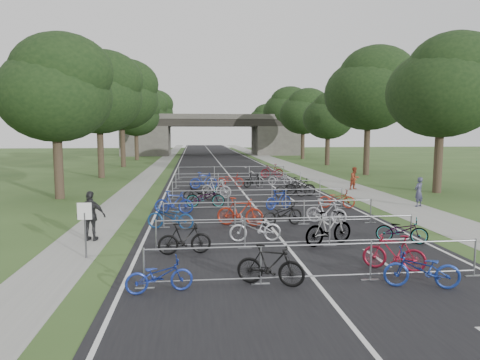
% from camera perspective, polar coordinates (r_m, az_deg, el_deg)
% --- Properties ---
extents(ground, '(200.00, 200.00, 0.00)m').
position_cam_1_polar(ground, '(12.17, 10.11, -13.29)').
color(ground, '#324E21').
rests_on(ground, ground).
extents(road, '(11.00, 140.00, 0.01)m').
position_cam_1_polar(road, '(61.21, -3.07, 2.63)').
color(road, black).
rests_on(road, ground).
extents(sidewalk_right, '(3.00, 140.00, 0.01)m').
position_cam_1_polar(sidewalk_right, '(62.15, 4.32, 2.68)').
color(sidewalk_right, gray).
rests_on(sidewalk_right, ground).
extents(sidewalk_left, '(2.00, 140.00, 0.01)m').
position_cam_1_polar(sidewalk_left, '(61.27, -10.10, 2.54)').
color(sidewalk_left, gray).
rests_on(sidewalk_left, ground).
extents(lane_markings, '(0.12, 140.00, 0.00)m').
position_cam_1_polar(lane_markings, '(61.21, -3.07, 2.63)').
color(lane_markings, silver).
rests_on(lane_markings, ground).
extents(overpass_bridge, '(31.00, 8.00, 7.05)m').
position_cam_1_polar(overpass_bridge, '(76.06, -3.70, 6.03)').
color(overpass_bridge, '#45413D').
rests_on(overpass_bridge, ground).
extents(park_sign, '(0.45, 0.06, 1.83)m').
position_cam_1_polar(park_sign, '(14.70, -19.98, -5.01)').
color(park_sign, '#4C4C51').
rests_on(park_sign, ground).
extents(tree_left_0, '(6.72, 6.72, 10.25)m').
position_cam_1_polar(tree_left_0, '(28.21, -23.29, 10.82)').
color(tree_left_0, '#33261C').
rests_on(tree_left_0, ground).
extents(tree_right_0, '(7.17, 7.17, 10.93)m').
position_cam_1_polar(tree_right_0, '(31.63, 25.57, 10.98)').
color(tree_right_0, '#33261C').
rests_on(tree_right_0, ground).
extents(tree_left_1, '(7.56, 7.56, 11.53)m').
position_cam_1_polar(tree_left_1, '(39.88, -18.21, 10.77)').
color(tree_left_1, '#33261C').
rests_on(tree_left_1, ground).
extents(tree_right_1, '(8.18, 8.18, 12.47)m').
position_cam_1_polar(tree_right_1, '(42.39, 16.95, 11.34)').
color(tree_right_1, '#33261C').
rests_on(tree_right_1, ground).
extents(tree_left_2, '(8.40, 8.40, 12.81)m').
position_cam_1_polar(tree_left_2, '(51.71, -15.44, 10.70)').
color(tree_left_2, '#33261C').
rests_on(tree_left_2, ground).
extents(tree_right_2, '(6.16, 6.16, 9.39)m').
position_cam_1_polar(tree_right_2, '(53.51, 11.80, 8.32)').
color(tree_right_2, '#33261C').
rests_on(tree_right_2, ground).
extents(tree_left_3, '(6.72, 6.72, 10.25)m').
position_cam_1_polar(tree_left_3, '(63.48, -13.65, 8.45)').
color(tree_left_3, '#33261C').
rests_on(tree_left_3, ground).
extents(tree_right_3, '(7.17, 7.17, 10.93)m').
position_cam_1_polar(tree_right_3, '(65.07, 8.54, 8.89)').
color(tree_right_3, '#33261C').
rests_on(tree_right_3, ground).
extents(tree_left_4, '(7.56, 7.56, 11.53)m').
position_cam_1_polar(tree_left_4, '(75.42, -12.47, 8.76)').
color(tree_left_4, '#33261C').
rests_on(tree_left_4, ground).
extents(tree_right_4, '(8.18, 8.18, 12.47)m').
position_cam_1_polar(tree_right_4, '(76.78, 6.26, 9.27)').
color(tree_right_4, '#33261C').
rests_on(tree_right_4, ground).
extents(tree_left_5, '(8.40, 8.40, 12.81)m').
position_cam_1_polar(tree_left_5, '(87.38, -11.62, 8.98)').
color(tree_left_5, '#33261C').
rests_on(tree_left_5, ground).
extents(tree_right_5, '(6.16, 6.16, 9.39)m').
position_cam_1_polar(tree_right_5, '(88.46, 4.56, 7.65)').
color(tree_right_5, '#33261C').
rests_on(tree_right_5, ground).
extents(tree_left_6, '(6.72, 6.72, 10.25)m').
position_cam_1_polar(tree_left_6, '(99.27, -10.94, 7.74)').
color(tree_left_6, '#33261C').
rests_on(tree_left_6, ground).
extents(tree_right_6, '(7.17, 7.17, 10.93)m').
position_cam_1_polar(tree_right_6, '(100.30, 3.28, 8.08)').
color(tree_right_6, '#33261C').
rests_on(tree_right_6, ground).
extents(barrier_row_0, '(9.70, 0.08, 1.10)m').
position_cam_1_polar(barrier_row_0, '(12.00, 10.16, -10.83)').
color(barrier_row_0, '#95979C').
rests_on(barrier_row_0, ground).
extents(barrier_row_1, '(9.70, 0.08, 1.10)m').
position_cam_1_polar(barrier_row_1, '(15.36, 6.37, -6.92)').
color(barrier_row_1, '#95979C').
rests_on(barrier_row_1, ground).
extents(barrier_row_2, '(9.70, 0.08, 1.10)m').
position_cam_1_polar(barrier_row_2, '(18.82, 4.00, -4.42)').
color(barrier_row_2, '#95979C').
rests_on(barrier_row_2, ground).
extents(barrier_row_3, '(9.70, 0.08, 1.10)m').
position_cam_1_polar(barrier_row_3, '(22.51, 2.29, -2.61)').
color(barrier_row_3, '#95979C').
rests_on(barrier_row_3, ground).
extents(barrier_row_4, '(9.70, 0.08, 1.10)m').
position_cam_1_polar(barrier_row_4, '(26.43, 1.02, -1.25)').
color(barrier_row_4, '#95979C').
rests_on(barrier_row_4, ground).
extents(barrier_row_5, '(9.70, 0.08, 1.10)m').
position_cam_1_polar(barrier_row_5, '(31.36, -0.12, -0.03)').
color(barrier_row_5, '#95979C').
rests_on(barrier_row_5, ground).
extents(barrier_row_6, '(9.70, 0.08, 1.10)m').
position_cam_1_polar(barrier_row_6, '(37.30, -1.09, 1.01)').
color(barrier_row_6, '#95979C').
rests_on(barrier_row_6, ground).
extents(bike_0, '(1.79, 0.88, 0.90)m').
position_cam_1_polar(bike_0, '(11.32, -10.71, -12.43)').
color(bike_0, navy).
rests_on(bike_0, ground).
extents(bike_1, '(1.91, 1.17, 1.11)m').
position_cam_1_polar(bike_1, '(11.61, 4.09, -11.29)').
color(bike_1, black).
rests_on(bike_1, ground).
extents(bike_2, '(2.05, 1.13, 1.02)m').
position_cam_1_polar(bike_2, '(12.36, 23.12, -10.92)').
color(bike_2, navy).
rests_on(bike_2, ground).
extents(bike_3, '(1.82, 1.28, 1.08)m').
position_cam_1_polar(bike_3, '(13.57, 19.85, -9.11)').
color(bike_3, maroon).
rests_on(bike_3, ground).
extents(bike_4, '(1.81, 0.67, 1.07)m').
position_cam_1_polar(bike_4, '(14.51, -7.39, -7.79)').
color(bike_4, black).
rests_on(bike_4, ground).
extents(bike_5, '(1.95, 0.68, 1.02)m').
position_cam_1_polar(bike_5, '(16.04, 2.07, -6.44)').
color(bike_5, '#B3B5BC').
rests_on(bike_5, ground).
extents(bike_6, '(2.14, 1.32, 1.25)m').
position_cam_1_polar(bike_6, '(15.82, 11.76, -6.34)').
color(bike_6, '#95979C').
rests_on(bike_6, ground).
extents(bike_7, '(1.92, 1.39, 0.96)m').
position_cam_1_polar(bike_7, '(16.91, 20.76, -6.30)').
color(bike_7, '#95979C').
rests_on(bike_7, ground).
extents(bike_8, '(2.13, 1.22, 1.06)m').
position_cam_1_polar(bike_8, '(18.23, -9.29, -4.89)').
color(bike_8, navy).
rests_on(bike_8, ground).
extents(bike_9, '(2.14, 1.20, 1.24)m').
position_cam_1_polar(bike_9, '(18.61, 0.00, -4.29)').
color(bike_9, '#9F2917').
rests_on(bike_9, ground).
extents(bike_10, '(2.16, 1.44, 1.07)m').
position_cam_1_polar(bike_10, '(18.65, 5.67, -4.56)').
color(bike_10, black).
rests_on(bike_10, ground).
extents(bike_11, '(1.84, 1.38, 1.10)m').
position_cam_1_polar(bike_11, '(19.46, 11.41, -4.15)').
color(bike_11, '#B6B5BD').
rests_on(bike_11, ground).
extents(bike_12, '(1.99, 0.78, 1.16)m').
position_cam_1_polar(bike_12, '(21.51, -8.81, -3.01)').
color(bike_12, navy).
rests_on(bike_12, ground).
extents(bike_13, '(2.14, 0.88, 1.10)m').
position_cam_1_polar(bike_13, '(23.21, -4.63, -2.34)').
color(bike_13, '#95979C').
rests_on(bike_13, ground).
extents(bike_14, '(1.76, 1.30, 1.05)m').
position_cam_1_polar(bike_14, '(22.67, 5.18, -2.61)').
color(bike_14, navy).
rests_on(bike_14, ground).
extents(bike_15, '(2.01, 1.02, 1.01)m').
position_cam_1_polar(bike_15, '(23.47, 12.77, -2.49)').
color(bike_15, maroon).
rests_on(bike_15, ground).
extents(bike_16, '(2.06, 1.20, 1.02)m').
position_cam_1_polar(bike_16, '(25.38, -5.47, -1.68)').
color(bike_16, black).
rests_on(bike_16, ground).
extents(bike_17, '(2.05, 1.52, 1.22)m').
position_cam_1_polar(bike_17, '(26.47, -3.18, -1.10)').
color(bike_17, '#B5B4BC').
rests_on(bike_17, ground).
extents(bike_18, '(2.18, 0.99, 1.11)m').
position_cam_1_polar(bike_18, '(26.91, 6.79, -1.14)').
color(bike_18, black).
rests_on(bike_18, ground).
extents(bike_19, '(2.04, 0.99, 1.18)m').
position_cam_1_polar(bike_19, '(27.58, 8.01, -0.89)').
color(bike_19, black).
rests_on(bike_19, ground).
extents(bike_20, '(2.00, 0.59, 1.20)m').
position_cam_1_polar(bike_20, '(30.80, -4.85, -0.07)').
color(bike_20, navy).
rests_on(bike_20, ground).
extents(bike_21, '(2.11, 1.09, 1.05)m').
position_cam_1_polar(bike_21, '(31.76, -1.30, 0.02)').
color(bike_21, maroon).
rests_on(bike_21, ground).
extents(bike_22, '(1.80, 1.31, 1.07)m').
position_cam_1_polar(bike_22, '(31.46, 1.81, -0.03)').
color(bike_22, black).
rests_on(bike_22, ground).
extents(bike_23, '(1.94, 1.47, 0.98)m').
position_cam_1_polar(bike_23, '(32.77, 5.33, 0.13)').
color(bike_23, '#B1B0B8').
rests_on(bike_23, ground).
extents(bike_27, '(2.02, 0.58, 1.21)m').
position_cam_1_polar(bike_27, '(38.23, 4.29, 1.22)').
color(bike_27, maroon).
rests_on(bike_27, ground).
extents(pedestrian_a, '(0.70, 0.62, 1.62)m').
position_cam_1_polar(pedestrian_a, '(25.31, 22.72, -1.49)').
color(pedestrian_a, '#34354E').
rests_on(pedestrian_a, ground).
extents(pedestrian_b, '(0.95, 0.86, 1.59)m').
position_cam_1_polar(pedestrian_b, '(31.31, 15.05, 0.20)').
color(pedestrian_b, '#953920').
rests_on(pedestrian_b, ground).
extents(pedestrian_c, '(1.17, 0.65, 1.89)m').
position_cam_1_polar(pedestrian_c, '(17.00, -19.25, -4.58)').
color(pedestrian_c, '#232426').
rests_on(pedestrian_c, ground).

